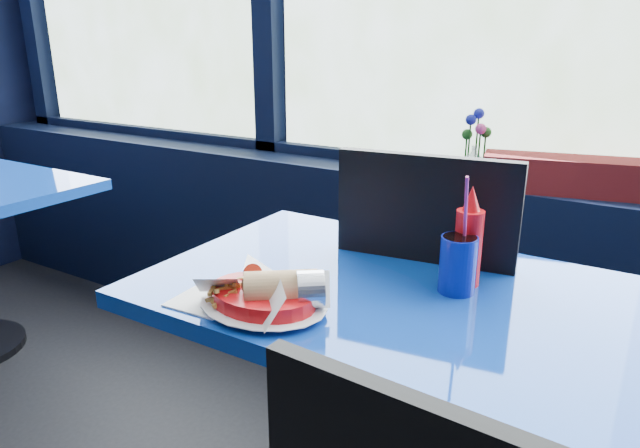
{
  "coord_description": "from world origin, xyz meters",
  "views": [
    {
      "loc": [
        0.69,
        0.95,
        1.27
      ],
      "look_at": [
        0.06,
        1.98,
        0.87
      ],
      "focal_mm": 32.0,
      "sensor_mm": 36.0,
      "label": 1
    }
  ],
  "objects": [
    {
      "name": "ketchup_bottle",
      "position": [
        0.37,
        2.1,
        0.85
      ],
      "size": [
        0.06,
        0.06,
        0.22
      ],
      "color": "red",
      "rests_on": "near_table"
    },
    {
      "name": "planter_box",
      "position": [
        0.47,
        2.85,
        0.86
      ],
      "size": [
        0.58,
        0.26,
        0.11
      ],
      "primitive_type": "cube",
      "rotation": [
        0.0,
        0.0,
        0.21
      ],
      "color": "maroon",
      "rests_on": "window_sill"
    },
    {
      "name": "flower_vase",
      "position": [
        0.15,
        2.83,
        0.87
      ],
      "size": [
        0.15,
        0.15,
        0.25
      ],
      "rotation": [
        0.0,
        0.0,
        -0.27
      ],
      "color": "silver",
      "rests_on": "window_sill"
    },
    {
      "name": "soda_cup",
      "position": [
        0.36,
        2.05,
        0.81
      ],
      "size": [
        0.08,
        0.08,
        0.26
      ],
      "rotation": [
        0.0,
        0.0,
        -0.34
      ],
      "color": "#0D1A8F",
      "rests_on": "near_table"
    },
    {
      "name": "food_basket",
      "position": [
        0.07,
        1.77,
        0.78
      ],
      "size": [
        0.27,
        0.27,
        0.09
      ],
      "rotation": [
        0.0,
        0.0,
        0.21
      ],
      "color": "red",
      "rests_on": "near_table"
    },
    {
      "name": "chair_near_back",
      "position": [
        0.25,
        2.31,
        0.58
      ],
      "size": [
        0.51,
        0.51,
        1.01
      ],
      "rotation": [
        0.0,
        0.0,
        3.27
      ],
      "color": "black",
      "rests_on": "ground"
    },
    {
      "name": "window_sill",
      "position": [
        0.0,
        2.87,
        0.4
      ],
      "size": [
        5.0,
        0.26,
        0.8
      ],
      "primitive_type": "cube",
      "color": "black",
      "rests_on": "ground"
    },
    {
      "name": "napkin",
      "position": [
        -0.06,
        1.74,
        0.75
      ],
      "size": [
        0.14,
        0.14,
        0.0
      ],
      "primitive_type": "cube",
      "rotation": [
        0.0,
        0.0,
        0.05
      ],
      "color": "white",
      "rests_on": "near_table"
    },
    {
      "name": "near_table",
      "position": [
        0.3,
        2.0,
        0.57
      ],
      "size": [
        1.2,
        0.7,
        0.75
      ],
      "color": "black",
      "rests_on": "ground"
    }
  ]
}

